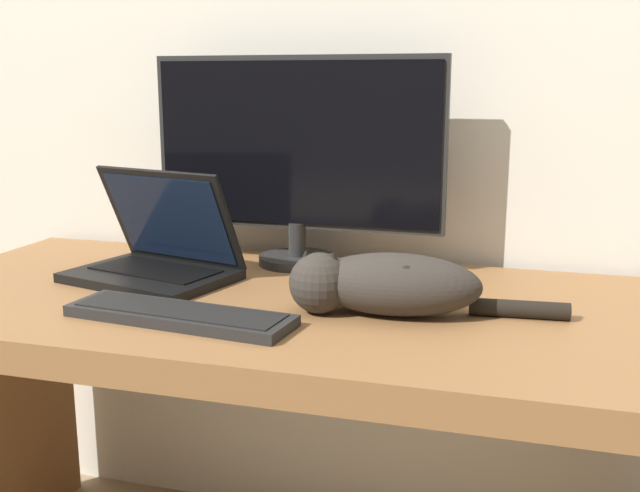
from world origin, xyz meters
TOP-DOWN VIEW (x-y plane):
  - wall_back at (0.00, 0.79)m, footprint 6.40×0.06m
  - desk at (0.00, 0.37)m, footprint 1.58×0.73m
  - monitor at (-0.06, 0.64)m, footprint 0.67×0.18m
  - laptop at (-0.30, 0.43)m, footprint 0.38×0.31m
  - external_keyboard at (-0.13, 0.18)m, footprint 0.43×0.16m
  - cat at (0.21, 0.32)m, footprint 0.50×0.17m

SIDE VIEW (x-z plane):
  - desk at x=0.00m, z-range 0.22..0.94m
  - external_keyboard at x=-0.13m, z-range 0.72..0.74m
  - laptop at x=-0.30m, z-range 0.65..0.88m
  - cat at x=0.21m, z-range 0.72..0.84m
  - monitor at x=-0.06m, z-range 0.74..1.21m
  - wall_back at x=0.00m, z-range 0.00..2.60m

